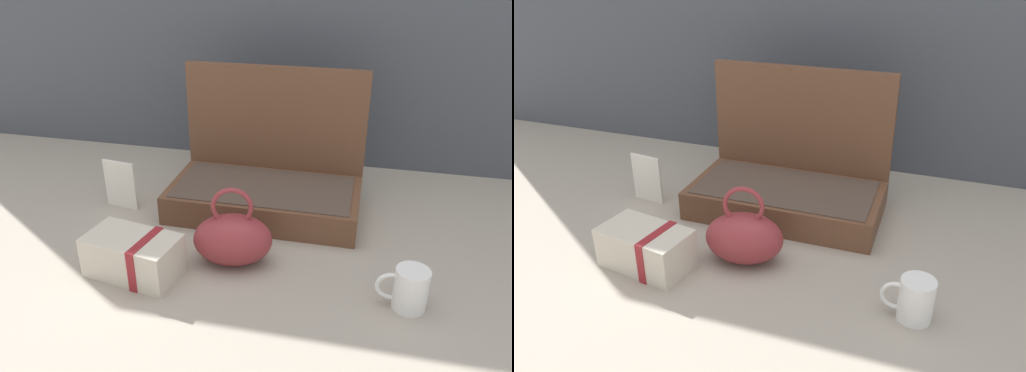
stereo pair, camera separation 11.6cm
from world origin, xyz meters
The scene contains 6 objects.
ground_plane centered at (0.00, 0.00, 0.00)m, with size 6.00×6.00×0.00m, color #9E9384.
open_suitcase centered at (-0.04, 0.20, 0.09)m, with size 0.51×0.28×0.38m.
teal_pouch_handbag centered at (-0.06, -0.09, 0.07)m, with size 0.20×0.15×0.20m.
cream_toiletry_bag centered at (-0.26, -0.18, 0.05)m, with size 0.22×0.15×0.10m.
coffee_mug centered at (0.33, -0.16, 0.05)m, with size 0.11×0.07×0.09m.
info_card_left centered at (-0.44, 0.10, 0.07)m, with size 0.10×0.01×0.14m, color white.
Camera 2 is at (0.33, -1.00, 0.68)m, focal length 35.29 mm.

